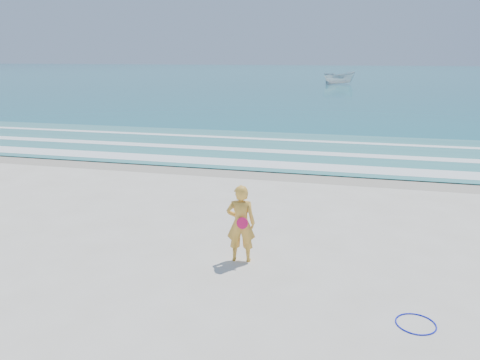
# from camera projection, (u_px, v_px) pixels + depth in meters

# --- Properties ---
(ground) EXTENTS (400.00, 400.00, 0.00)m
(ground) POSITION_uv_depth(u_px,v_px,m) (205.00, 265.00, 10.86)
(ground) COLOR silver
(ground) RESTS_ON ground
(wet_sand) EXTENTS (400.00, 2.40, 0.00)m
(wet_sand) POSITION_uv_depth(u_px,v_px,m) (273.00, 173.00, 19.29)
(wet_sand) COLOR #B2A893
(wet_sand) RESTS_ON ground
(ocean) EXTENTS (400.00, 190.00, 0.04)m
(ocean) POSITION_uv_depth(u_px,v_px,m) (346.00, 75.00, 109.18)
(ocean) COLOR #19727F
(ocean) RESTS_ON ground
(shallow) EXTENTS (400.00, 10.00, 0.01)m
(shallow) POSITION_uv_depth(u_px,v_px,m) (291.00, 149.00, 23.96)
(shallow) COLOR #59B7AD
(shallow) RESTS_ON ocean
(foam_near) EXTENTS (400.00, 1.40, 0.01)m
(foam_near) POSITION_uv_depth(u_px,v_px,m) (279.00, 165.00, 20.49)
(foam_near) COLOR white
(foam_near) RESTS_ON shallow
(foam_mid) EXTENTS (400.00, 0.90, 0.01)m
(foam_mid) POSITION_uv_depth(u_px,v_px,m) (288.00, 152.00, 23.21)
(foam_mid) COLOR white
(foam_mid) RESTS_ON shallow
(foam_far) EXTENTS (400.00, 0.60, 0.01)m
(foam_far) POSITION_uv_depth(u_px,v_px,m) (297.00, 140.00, 26.30)
(foam_far) COLOR white
(foam_far) RESTS_ON shallow
(hoop) EXTENTS (0.81, 0.81, 0.03)m
(hoop) POSITION_uv_depth(u_px,v_px,m) (416.00, 324.00, 8.49)
(hoop) COLOR #0A16C5
(hoop) RESTS_ON ground
(boat) EXTENTS (5.49, 3.86, 1.99)m
(boat) POSITION_uv_depth(u_px,v_px,m) (339.00, 78.00, 74.59)
(boat) COLOR silver
(boat) RESTS_ON ocean
(woman) EXTENTS (0.74, 0.54, 1.86)m
(woman) POSITION_uv_depth(u_px,v_px,m) (241.00, 223.00, 10.89)
(woman) COLOR gold
(woman) RESTS_ON ground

